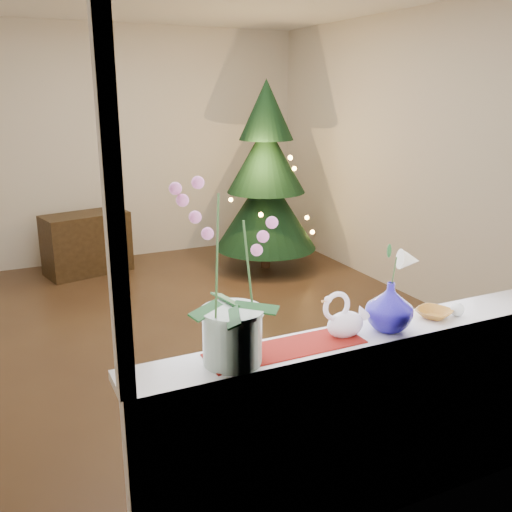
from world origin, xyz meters
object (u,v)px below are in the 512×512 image
at_px(swan, 346,315).
at_px(blue_vase, 390,303).
at_px(paperweight, 457,310).
at_px(amber_dish, 434,314).
at_px(orchid_pot, 232,273).
at_px(xmas_tree, 266,177).
at_px(side_table, 87,243).

xyz_separation_m(swan, blue_vase, (0.22, -0.02, 0.03)).
xyz_separation_m(paperweight, amber_dish, (-0.11, 0.03, -0.02)).
height_order(orchid_pot, swan, orchid_pot).
bearing_deg(blue_vase, orchid_pot, 179.76).
height_order(xmas_tree, side_table, xmas_tree).
xyz_separation_m(swan, amber_dish, (0.51, 0.00, -0.09)).
relative_size(orchid_pot, paperweight, 11.29).
relative_size(amber_dish, side_table, 0.15).
height_order(swan, xmas_tree, xmas_tree).
distance_m(orchid_pot, paperweight, 1.22).
xyz_separation_m(amber_dish, side_table, (-0.95, 4.39, -0.60)).
xyz_separation_m(orchid_pot, xmas_tree, (2.00, 3.73, -0.25)).
height_order(swan, blue_vase, blue_vase).
relative_size(orchid_pot, amber_dish, 5.42).
xyz_separation_m(blue_vase, side_table, (-0.66, 4.41, -0.71)).
bearing_deg(side_table, xmas_tree, -32.98).
distance_m(orchid_pot, swan, 0.62).
xyz_separation_m(paperweight, xmas_tree, (0.82, 3.74, 0.09)).
relative_size(swan, side_table, 0.27).
height_order(blue_vase, amber_dish, blue_vase).
bearing_deg(xmas_tree, swan, -111.30).
distance_m(amber_dish, side_table, 4.53).
xyz_separation_m(xmas_tree, side_table, (-1.88, 0.69, -0.71)).
relative_size(swan, paperweight, 3.61).
bearing_deg(amber_dish, paperweight, -17.16).
bearing_deg(orchid_pot, amber_dish, 0.97).
xyz_separation_m(blue_vase, amber_dish, (0.29, 0.02, -0.11)).
bearing_deg(xmas_tree, amber_dish, -104.13).
height_order(paperweight, amber_dish, paperweight).
relative_size(orchid_pot, xmas_tree, 0.36).
distance_m(amber_dish, xmas_tree, 3.82).
relative_size(swan, blue_vase, 0.93).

